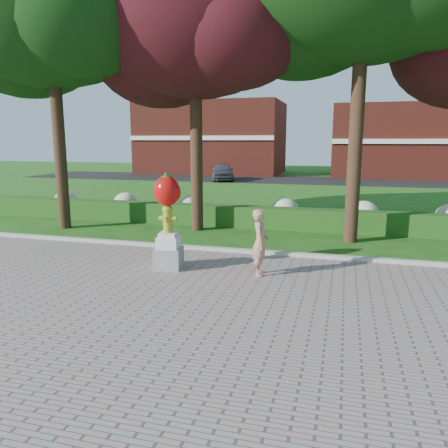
# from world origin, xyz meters

# --- Properties ---
(ground) EXTENTS (100.00, 100.00, 0.00)m
(ground) POSITION_xyz_m (0.00, 0.00, 0.00)
(ground) COLOR #1A5114
(ground) RESTS_ON ground
(walkway) EXTENTS (40.00, 14.00, 0.04)m
(walkway) POSITION_xyz_m (0.00, -4.00, 0.02)
(walkway) COLOR gray
(walkway) RESTS_ON ground
(curb) EXTENTS (40.00, 0.18, 0.15)m
(curb) POSITION_xyz_m (0.00, 3.00, 0.07)
(curb) COLOR #ADADA5
(curb) RESTS_ON ground
(lawn_hedge) EXTENTS (24.00, 0.70, 0.80)m
(lawn_hedge) POSITION_xyz_m (0.00, 7.00, 0.40)
(lawn_hedge) COLOR #144112
(lawn_hedge) RESTS_ON ground
(hydrangea_row) EXTENTS (20.10, 1.10, 0.99)m
(hydrangea_row) POSITION_xyz_m (0.57, 8.00, 0.55)
(hydrangea_row) COLOR beige
(hydrangea_row) RESTS_ON ground
(street) EXTENTS (50.00, 8.00, 0.02)m
(street) POSITION_xyz_m (0.00, 28.00, 0.01)
(street) COLOR black
(street) RESTS_ON ground
(building_left) EXTENTS (14.00, 8.00, 7.00)m
(building_left) POSITION_xyz_m (-10.00, 34.00, 3.50)
(building_left) COLOR maroon
(building_left) RESTS_ON ground
(building_right) EXTENTS (12.00, 8.00, 6.40)m
(building_right) POSITION_xyz_m (8.00, 34.00, 3.20)
(building_right) COLOR maroon
(building_right) RESTS_ON ground
(tree_far_left) EXTENTS (9.00, 7.68, 11.66)m
(tree_far_left) POSITION_xyz_m (-7.11, 5.09, 7.96)
(tree_far_left) COLOR black
(tree_far_left) RESTS_ON ground
(tree_mid_left) EXTENTS (8.25, 7.04, 10.69)m
(tree_mid_left) POSITION_xyz_m (-2.10, 6.08, 7.30)
(tree_mid_left) COLOR black
(tree_mid_left) RESTS_ON ground
(hydrant_sculpture) EXTENTS (0.75, 0.75, 2.45)m
(hydrant_sculpture) POSITION_xyz_m (-1.05, 0.96, 1.34)
(hydrant_sculpture) COLOR gray
(hydrant_sculpture) RESTS_ON walkway
(woman) EXTENTS (0.48, 0.65, 1.64)m
(woman) POSITION_xyz_m (1.33, 1.02, 0.86)
(woman) COLOR tan
(woman) RESTS_ON walkway
(parked_car) EXTENTS (2.91, 4.60, 1.46)m
(parked_car) POSITION_xyz_m (-6.58, 25.80, 0.75)
(parked_car) COLOR #46484E
(parked_car) RESTS_ON street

